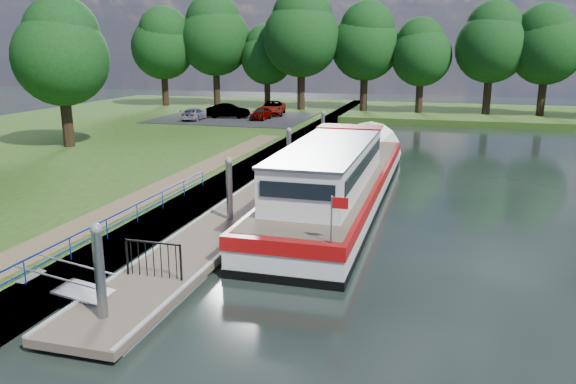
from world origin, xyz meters
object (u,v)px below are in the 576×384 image
(car_a, at_px, (261,113))
(car_b, at_px, (228,111))
(barge, at_px, (341,179))
(car_d, at_px, (273,108))
(pontoon, at_px, (264,197))
(car_c, at_px, (194,114))

(car_a, bearing_deg, car_b, 174.76)
(barge, height_order, car_d, barge)
(car_a, bearing_deg, pontoon, -69.97)
(pontoon, xyz_separation_m, car_d, (-8.17, 28.03, 1.32))
(pontoon, relative_size, car_a, 9.17)
(car_a, height_order, car_b, car_b)
(car_a, bearing_deg, barge, -61.72)
(car_b, bearing_deg, barge, -158.01)
(car_a, distance_m, car_c, 6.10)
(car_d, bearing_deg, car_a, -98.99)
(car_c, bearing_deg, pontoon, 118.66)
(pontoon, bearing_deg, car_c, 121.96)
(pontoon, relative_size, car_c, 8.21)
(car_b, relative_size, car_d, 0.83)
(car_a, xyz_separation_m, car_b, (-3.39, 0.40, 0.10))
(barge, xyz_separation_m, car_c, (-17.47, 21.28, 0.28))
(pontoon, height_order, car_d, car_d)
(car_a, xyz_separation_m, car_d, (-0.09, 3.92, 0.11))
(car_b, distance_m, car_d, 4.82)
(car_a, distance_m, car_b, 3.41)
(car_a, bearing_deg, car_c, -160.61)
(barge, xyz_separation_m, car_b, (-15.06, 23.55, 0.40))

